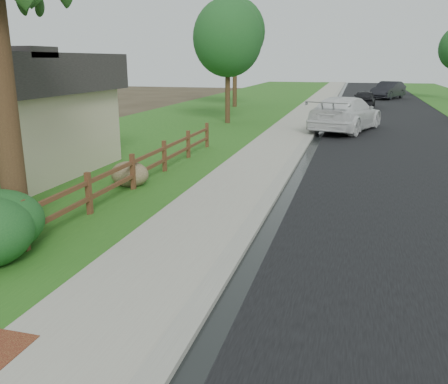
% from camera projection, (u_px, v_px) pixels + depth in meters
% --- Properties ---
extents(ground, '(120.00, 120.00, 0.00)m').
position_uv_depth(ground, '(128.00, 369.00, 5.87)').
color(ground, '#372E1E').
extents(road, '(8.00, 90.00, 0.02)m').
position_uv_depth(road, '(383.00, 109.00, 37.20)').
color(road, black).
rests_on(road, ground).
extents(curb, '(0.40, 90.00, 0.12)m').
position_uv_depth(curb, '(329.00, 107.00, 38.26)').
color(curb, gray).
rests_on(curb, ground).
extents(wet_gutter, '(0.50, 90.00, 0.00)m').
position_uv_depth(wet_gutter, '(333.00, 107.00, 38.18)').
color(wet_gutter, black).
rests_on(wet_gutter, road).
extents(sidewalk, '(2.20, 90.00, 0.10)m').
position_uv_depth(sidewalk, '(313.00, 106.00, 38.59)').
color(sidewalk, gray).
rests_on(sidewalk, ground).
extents(grass_strip, '(1.60, 90.00, 0.06)m').
position_uv_depth(grass_strip, '(289.00, 106.00, 39.08)').
color(grass_strip, '#235618').
rests_on(grass_strip, ground).
extents(lawn_near, '(9.00, 90.00, 0.04)m').
position_uv_depth(lawn_near, '(228.00, 105.00, 40.41)').
color(lawn_near, '#235618').
rests_on(lawn_near, ground).
extents(ranch_fence, '(0.12, 16.92, 1.10)m').
position_uv_depth(ranch_fence, '(113.00, 180.00, 12.57)').
color(ranch_fence, '#4E301A').
rests_on(ranch_fence, ground).
extents(white_suv, '(4.23, 6.75, 1.82)m').
position_uv_depth(white_suv, '(346.00, 114.00, 25.23)').
color(white_suv, silver).
rests_on(white_suv, road).
extents(dark_car_mid, '(1.91, 4.21, 1.40)m').
position_uv_depth(dark_car_mid, '(364.00, 99.00, 37.75)').
color(dark_car_mid, black).
rests_on(dark_car_mid, road).
extents(dark_car_far, '(3.63, 5.35, 1.67)m').
position_uv_depth(dark_car_far, '(388.00, 90.00, 46.29)').
color(dark_car_far, black).
rests_on(dark_car_far, road).
extents(boulder, '(1.38, 1.18, 0.78)m').
position_uv_depth(boulder, '(130.00, 174.00, 14.18)').
color(boulder, brown).
rests_on(boulder, ground).
extents(tree_near_left, '(4.03, 4.03, 7.13)m').
position_uv_depth(tree_near_left, '(228.00, 38.00, 27.22)').
color(tree_near_left, '#382517').
rests_on(tree_near_left, ground).
extents(tree_mid_left, '(4.69, 4.69, 8.39)m').
position_uv_depth(tree_mid_left, '(235.00, 32.00, 36.93)').
color(tree_mid_left, '#382517').
rests_on(tree_mid_left, ground).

